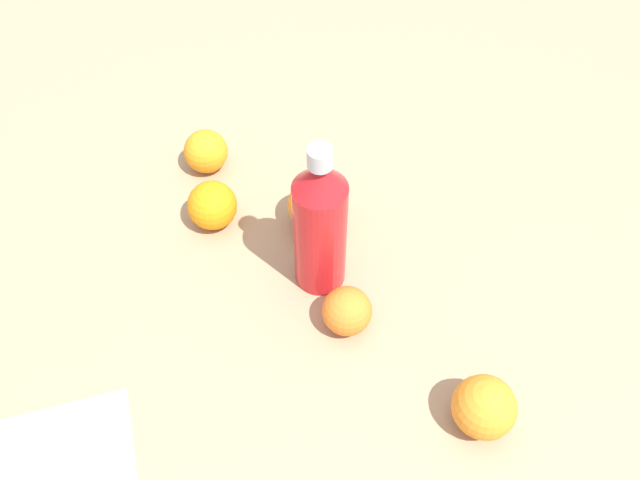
{
  "coord_description": "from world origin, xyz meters",
  "views": [
    {
      "loc": [
        0.54,
        -0.05,
        0.76
      ],
      "look_at": [
        0.02,
        0.01,
        0.08
      ],
      "focal_mm": 37.08,
      "sensor_mm": 36.0,
      "label": 1
    }
  ],
  "objects_px": {
    "orange_2": "(316,205)",
    "orange_4": "(484,407)",
    "orange_0": "(347,311)",
    "orange_1": "(212,205)",
    "orange_3": "(206,151)",
    "folded_napkin": "(61,472)",
    "water_bottle": "(320,225)"
  },
  "relations": [
    {
      "from": "orange_2",
      "to": "orange_4",
      "type": "height_order",
      "value": "orange_2"
    },
    {
      "from": "orange_0",
      "to": "orange_2",
      "type": "xyz_separation_m",
      "value": [
        -0.18,
        -0.02,
        0.01
      ]
    },
    {
      "from": "orange_2",
      "to": "orange_1",
      "type": "bearing_deg",
      "value": -98.26
    },
    {
      "from": "orange_4",
      "to": "orange_0",
      "type": "bearing_deg",
      "value": -137.76
    },
    {
      "from": "orange_3",
      "to": "orange_4",
      "type": "height_order",
      "value": "orange_4"
    },
    {
      "from": "folded_napkin",
      "to": "orange_4",
      "type": "bearing_deg",
      "value": 90.35
    },
    {
      "from": "folded_napkin",
      "to": "water_bottle",
      "type": "bearing_deg",
      "value": 125.91
    },
    {
      "from": "folded_napkin",
      "to": "orange_3",
      "type": "bearing_deg",
      "value": 159.23
    },
    {
      "from": "orange_1",
      "to": "folded_napkin",
      "type": "height_order",
      "value": "orange_1"
    },
    {
      "from": "water_bottle",
      "to": "folded_napkin",
      "type": "height_order",
      "value": "water_bottle"
    },
    {
      "from": "water_bottle",
      "to": "folded_napkin",
      "type": "distance_m",
      "value": 0.42
    },
    {
      "from": "orange_1",
      "to": "orange_3",
      "type": "relative_size",
      "value": 1.06
    },
    {
      "from": "orange_1",
      "to": "orange_2",
      "type": "distance_m",
      "value": 0.15
    },
    {
      "from": "orange_0",
      "to": "orange_3",
      "type": "distance_m",
      "value": 0.36
    },
    {
      "from": "orange_2",
      "to": "orange_4",
      "type": "bearing_deg",
      "value": 25.37
    },
    {
      "from": "orange_1",
      "to": "orange_4",
      "type": "bearing_deg",
      "value": 41.07
    },
    {
      "from": "orange_2",
      "to": "orange_4",
      "type": "xyz_separation_m",
      "value": [
        0.33,
        0.16,
        -0.0
      ]
    },
    {
      "from": "water_bottle",
      "to": "orange_3",
      "type": "xyz_separation_m",
      "value": [
        -0.23,
        -0.15,
        -0.08
      ]
    },
    {
      "from": "orange_1",
      "to": "orange_4",
      "type": "relative_size",
      "value": 0.95
    },
    {
      "from": "orange_1",
      "to": "orange_4",
      "type": "xyz_separation_m",
      "value": [
        0.35,
        0.3,
        0.0
      ]
    },
    {
      "from": "water_bottle",
      "to": "orange_1",
      "type": "height_order",
      "value": "water_bottle"
    },
    {
      "from": "orange_0",
      "to": "orange_1",
      "type": "height_order",
      "value": "orange_1"
    },
    {
      "from": "orange_0",
      "to": "orange_2",
      "type": "relative_size",
      "value": 0.79
    },
    {
      "from": "water_bottle",
      "to": "orange_0",
      "type": "xyz_separation_m",
      "value": [
        0.08,
        0.02,
        -0.08
      ]
    },
    {
      "from": "folded_napkin",
      "to": "orange_2",
      "type": "bearing_deg",
      "value": 134.77
    },
    {
      "from": "orange_0",
      "to": "orange_3",
      "type": "bearing_deg",
      "value": -150.8
    },
    {
      "from": "folded_napkin",
      "to": "orange_0",
      "type": "bearing_deg",
      "value": 113.68
    },
    {
      "from": "water_bottle",
      "to": "folded_napkin",
      "type": "xyz_separation_m",
      "value": [
        0.24,
        -0.33,
        -0.11
      ]
    },
    {
      "from": "orange_3",
      "to": "folded_napkin",
      "type": "relative_size",
      "value": 0.41
    },
    {
      "from": "water_bottle",
      "to": "orange_4",
      "type": "relative_size",
      "value": 3.22
    },
    {
      "from": "orange_2",
      "to": "folded_napkin",
      "type": "xyz_separation_m",
      "value": [
        0.33,
        -0.33,
        -0.04
      ]
    },
    {
      "from": "orange_1",
      "to": "orange_2",
      "type": "relative_size",
      "value": 0.87
    }
  ]
}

